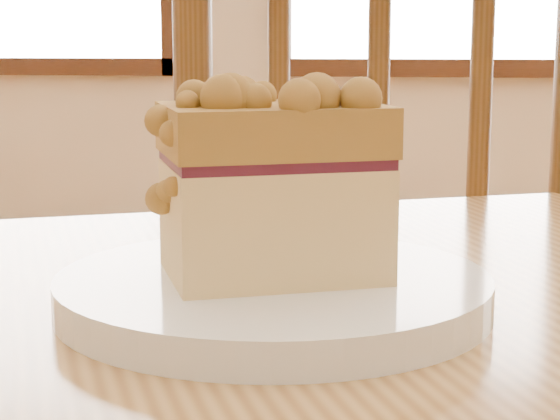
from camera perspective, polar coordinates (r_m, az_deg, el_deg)
name	(u,v)px	position (r m, az deg, el deg)	size (l,w,h in m)	color
cafe_chair_main	(380,355)	(1.19, 5.92, -8.49)	(0.47, 0.47, 1.03)	brown
plate	(273,293)	(0.54, -0.41, -4.92)	(0.24, 0.24, 0.02)	white
cake_slice	(273,180)	(0.52, -0.40, 1.80)	(0.14, 0.12, 0.11)	#E0C27E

